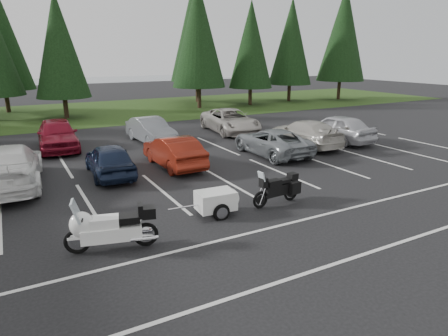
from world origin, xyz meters
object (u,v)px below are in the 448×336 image
Objects in this scene: car_near_8 at (337,128)px; car_near_5 at (174,151)px; adventure_motorcycle at (276,186)px; car_near_6 at (272,142)px; car_near_7 at (305,133)px; car_near_3 at (8,166)px; cargo_trailer at (216,203)px; car_far_2 at (58,134)px; car_near_4 at (110,160)px; car_far_4 at (230,121)px; car_far_3 at (151,130)px; touring_motorcycle at (111,224)px.

car_near_5 is at bearing -1.61° from car_near_8.
car_near_5 reaches higher than adventure_motorcycle.
car_near_7 is (2.77, 0.76, 0.05)m from car_near_6.
car_near_3 is at bearing -3.53° from car_near_8.
car_near_6 is at bearing -177.67° from car_near_3.
cargo_trailer is (5.71, -6.27, -0.43)m from car_near_3.
car_near_8 is at bearing -170.64° from car_near_6.
car_far_2 reaches higher than cargo_trailer.
car_near_7 is at bearing -174.13° from car_near_3.
car_near_4 is at bearing 4.02° from car_near_7.
car_far_4 is 3.11× the size of cargo_trailer.
car_far_3 is 2.48× the size of cargo_trailer.
touring_motorcycle is at bearing -163.12° from cargo_trailer.
car_near_3 reaches higher than cargo_trailer.
car_near_5 is at bearing -52.24° from car_far_2.
car_near_8 is at bearing 40.19° from touring_motorcycle.
car_far_4 is at bearing -144.00° from car_near_4.
car_far_3 is (-9.61, 5.02, -0.09)m from car_near_8.
cargo_trailer is at bearing 27.25° from touring_motorcycle.
car_near_3 is 17.07m from car_near_8.
car_far_4 is (10.54, -0.21, -0.07)m from car_far_2.
car_near_7 is 11.02m from cargo_trailer.
car_near_6 is 11.64m from touring_motorcycle.
car_far_2 is at bearing -107.73° from car_near_3.
car_far_4 reaches higher than cargo_trailer.
car_near_5 is 0.89× the size of car_near_6.
car_near_8 is 2.70× the size of cargo_trailer.
car_near_8 reaches higher than car_near_5.
car_near_3 is at bearing -3.54° from car_near_5.
touring_motorcycle is 1.25× the size of adventure_motorcycle.
car_near_4 is at bearing -141.59° from car_far_4.
car_far_2 is at bearing -33.68° from car_near_6.
car_near_3 is 2.71× the size of adventure_motorcycle.
touring_motorcycle reaches higher than car_near_6.
car_far_2 reaches higher than car_far_4.
car_near_4 is (3.79, -0.32, -0.14)m from car_near_3.
car_near_6 is 0.89× the size of car_far_4.
car_far_4 is at bearing -57.89° from car_near_8.
car_near_3 reaches higher than car_near_8.
car_near_4 is 8.12m from car_near_6.
car_near_8 reaches higher than car_far_4.
car_near_4 is at bearing -128.65° from car_far_3.
car_near_8 reaches higher than cargo_trailer.
car_near_3 is 1.23× the size of car_near_8.
car_near_7 is 1.88× the size of touring_motorcycle.
car_near_4 is at bearing -179.56° from car_near_3.
car_far_4 is 16.71m from touring_motorcycle.
adventure_motorcycle is at bearing 20.58° from touring_motorcycle.
adventure_motorcycle is at bearing 127.39° from car_near_4.
car_near_6 reaches higher than cargo_trailer.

